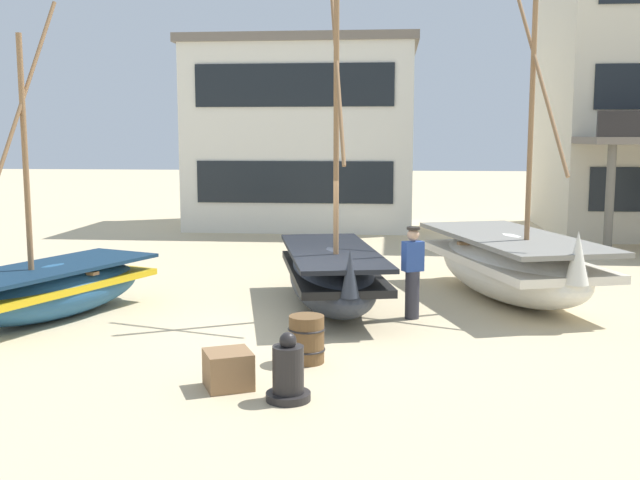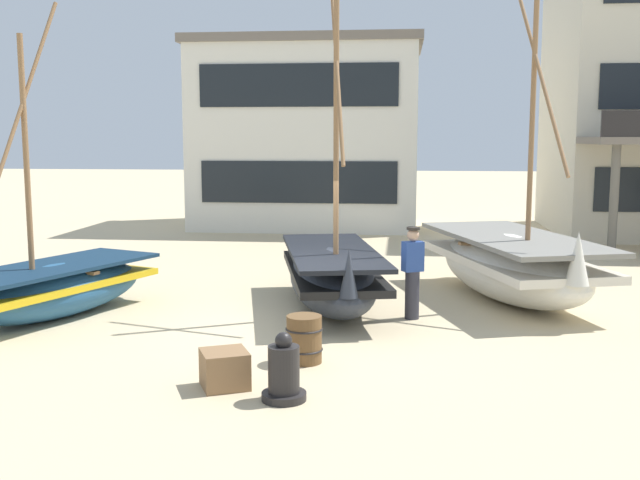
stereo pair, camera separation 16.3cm
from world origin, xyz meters
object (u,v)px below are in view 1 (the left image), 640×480
object	(u,v)px
fishing_boat_near_left	(332,275)
cargo_crate	(228,369)
capstan_winch	(288,374)
wooden_barrel	(307,339)
fishing_boat_centre_large	(511,264)
harbor_building_main	(303,134)
fishing_boat_far_right	(54,288)
fisherman_by_hull	(413,273)

from	to	relation	value
fishing_boat_near_left	cargo_crate	world-z (taller)	fishing_boat_near_left
capstan_winch	wooden_barrel	world-z (taller)	capstan_winch
fishing_boat_centre_large	harbor_building_main	world-z (taller)	fishing_boat_centre_large
fishing_boat_far_right	cargo_crate	distance (m)	5.35
capstan_winch	fishing_boat_centre_large	bearing A→B (deg)	59.49
fishing_boat_centre_large	wooden_barrel	world-z (taller)	fishing_boat_centre_large
fisherman_by_hull	capstan_winch	bearing A→B (deg)	-110.47
fishing_boat_centre_large	capstan_winch	bearing A→B (deg)	-120.51
wooden_barrel	fishing_boat_far_right	bearing A→B (deg)	154.88
fishing_boat_near_left	fishing_boat_far_right	bearing A→B (deg)	-166.49
fisherman_by_hull	harbor_building_main	world-z (taller)	harbor_building_main
wooden_barrel	harbor_building_main	xyz separation A→B (m)	(-2.06, 16.95, 3.02)
harbor_building_main	capstan_winch	bearing A→B (deg)	-83.83
fishing_boat_far_right	fisherman_by_hull	bearing A→B (deg)	4.72
fishing_boat_near_left	capstan_winch	size ratio (longest dim) A/B	7.42
fisherman_by_hull	cargo_crate	world-z (taller)	fisherman_by_hull
fisherman_by_hull	capstan_winch	size ratio (longest dim) A/B	1.92
wooden_barrel	fishing_boat_near_left	bearing A→B (deg)	88.56
fishing_boat_centre_large	wooden_barrel	xyz separation A→B (m)	(-3.65, -4.67, -0.38)
fisherman_by_hull	cargo_crate	size ratio (longest dim) A/B	2.86
capstan_winch	wooden_barrel	distance (m)	1.61
wooden_barrel	harbor_building_main	distance (m)	17.34
fishing_boat_near_left	fisherman_by_hull	world-z (taller)	fishing_boat_near_left
harbor_building_main	fishing_boat_centre_large	bearing A→B (deg)	-65.07
fishing_boat_near_left	fisherman_by_hull	size ratio (longest dim) A/B	3.87
cargo_crate	harbor_building_main	xyz separation A→B (m)	(-1.15, 18.16, 3.13)
fishing_boat_centre_large	capstan_winch	xyz separation A→B (m)	(-3.70, -6.28, -0.39)
fishing_boat_near_left	fisherman_by_hull	bearing A→B (deg)	-23.57
cargo_crate	harbor_building_main	size ratio (longest dim) A/B	0.07
harbor_building_main	wooden_barrel	bearing A→B (deg)	-83.08
capstan_winch	wooden_barrel	xyz separation A→B (m)	(0.05, 1.61, 0.00)
fishing_boat_far_right	fishing_boat_centre_large	bearing A→B (deg)	15.41
harbor_building_main	fisherman_by_hull	bearing A→B (deg)	-75.42
cargo_crate	fishing_boat_near_left	bearing A→B (deg)	78.09
fishing_boat_far_right	wooden_barrel	distance (m)	5.44
fisherman_by_hull	cargo_crate	bearing A→B (deg)	-121.86
capstan_winch	fishing_boat_near_left	bearing A→B (deg)	88.44
fishing_boat_near_left	wooden_barrel	bearing A→B (deg)	-91.44
fishing_boat_far_right	cargo_crate	xyz separation A→B (m)	(4.02, -3.51, -0.30)
fisherman_by_hull	wooden_barrel	bearing A→B (deg)	-119.51
harbor_building_main	fishing_boat_near_left	bearing A→B (deg)	-80.93
fishing_boat_near_left	fishing_boat_centre_large	distance (m)	3.75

